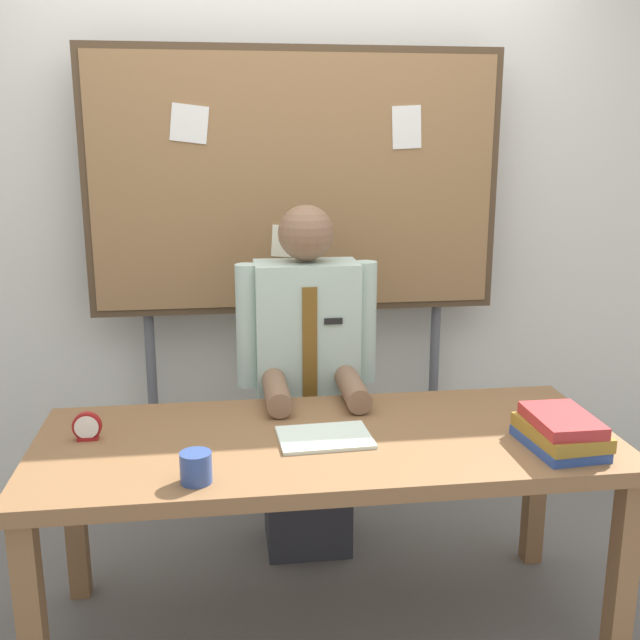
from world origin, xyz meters
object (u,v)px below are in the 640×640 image
at_px(desk_clock, 87,428).
at_px(open_notebook, 325,437).
at_px(desk, 327,459).
at_px(bulletin_board, 296,188).
at_px(book_stack, 561,432).
at_px(person, 307,395).
at_px(coffee_mug, 196,467).

bearing_deg(desk_clock, open_notebook, -7.39).
xyz_separation_m(desk, bulletin_board, (-0.00, 0.93, 0.82)).
bearing_deg(desk_clock, desk, -5.82).
bearing_deg(desk, book_stack, -14.82).
bearing_deg(person, open_notebook, -91.09).
bearing_deg(bulletin_board, open_notebook, -90.67).
distance_m(desk_clock, coffee_mug, 0.50).
xyz_separation_m(person, desk_clock, (-0.77, -0.48, 0.10)).
relative_size(desk_clock, coffee_mug, 1.02).
distance_m(person, bulletin_board, 0.88).
relative_size(desk, open_notebook, 6.36).
relative_size(bulletin_board, book_stack, 6.71).
height_order(desk_clock, coffee_mug, desk_clock).
relative_size(book_stack, open_notebook, 1.02).
height_order(book_stack, coffee_mug, book_stack).
relative_size(person, desk_clock, 15.34).
bearing_deg(bulletin_board, person, -90.00).
relative_size(desk, book_stack, 6.23).
height_order(bulletin_board, desk_clock, bulletin_board).
bearing_deg(desk, bulletin_board, 90.00).
distance_m(person, coffee_mug, 0.94).
bearing_deg(desk, person, 90.00).
relative_size(bulletin_board, desk_clock, 21.95).
bearing_deg(coffee_mug, desk, 33.71).
distance_m(open_notebook, desk_clock, 0.77).
distance_m(person, desk_clock, 0.91).
relative_size(bulletin_board, open_notebook, 6.85).
height_order(bulletin_board, book_stack, bulletin_board).
bearing_deg(open_notebook, book_stack, -13.11).
xyz_separation_m(bulletin_board, book_stack, (0.71, -1.12, -0.69)).
bearing_deg(bulletin_board, desk, -90.00).
xyz_separation_m(open_notebook, desk_clock, (-0.76, 0.10, 0.04)).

